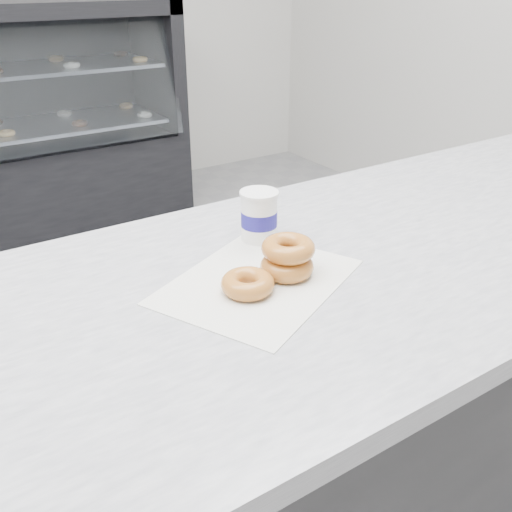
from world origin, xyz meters
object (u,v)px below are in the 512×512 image
(donut_single, at_px, (248,283))
(donut_stack, at_px, (288,257))
(counter, at_px, (199,498))
(coffee_cup, at_px, (259,216))

(donut_single, distance_m, donut_stack, 0.10)
(donut_stack, bearing_deg, counter, 178.84)
(counter, xyz_separation_m, donut_single, (0.11, -0.02, 0.47))
(counter, bearing_deg, donut_stack, -1.16)
(donut_single, bearing_deg, coffee_cup, 51.26)
(coffee_cup, bearing_deg, donut_single, -105.20)
(donut_single, relative_size, donut_stack, 0.86)
(counter, relative_size, donut_single, 33.28)
(counter, height_order, donut_single, donut_single)
(donut_single, bearing_deg, donut_stack, 8.82)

